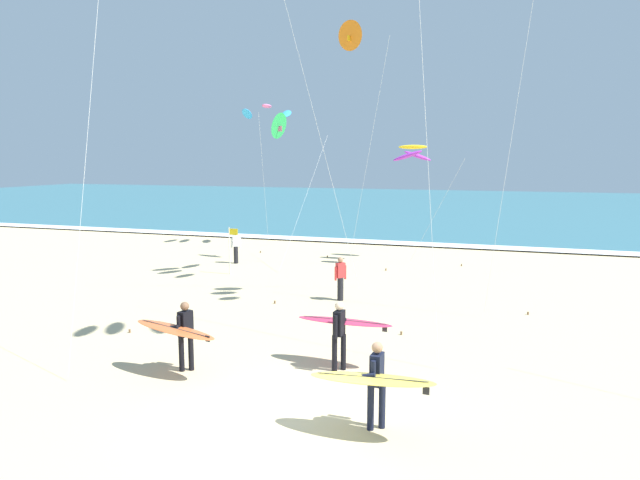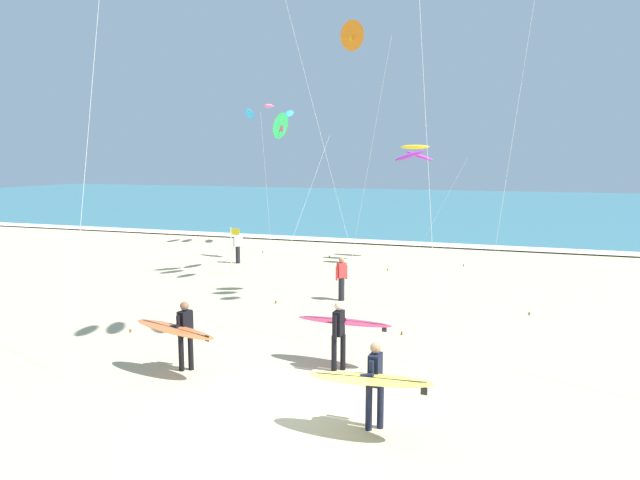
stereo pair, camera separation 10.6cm
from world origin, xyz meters
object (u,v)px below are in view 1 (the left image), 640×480
surfer_lead (180,331)px  kite_delta_emerald_outer (278,126)px  kite_arc_golden_high (413,153)px  bystander_red_top (340,278)px  bystander_white_top (236,247)px  surfer_third (342,326)px  lifeguard_flag (231,246)px  kite_delta_amber_far (351,37)px  surfer_trailing (374,379)px  kite_arc_rose_extra (267,111)px

surfer_lead → kite_delta_emerald_outer: size_ratio=0.34×
kite_arc_golden_high → kite_delta_emerald_outer: kite_delta_emerald_outer is taller
bystander_red_top → bystander_white_top: bearing=141.7°
surfer_third → lifeguard_flag: size_ratio=1.18×
kite_delta_amber_far → bystander_red_top: kite_delta_amber_far is taller
kite_arc_golden_high → bystander_white_top: (-8.08, -2.84, -4.53)m
bystander_white_top → surfer_trailing: bearing=-55.3°
surfer_trailing → kite_delta_emerald_outer: bearing=119.0°
surfer_trailing → bystander_red_top: (-3.46, 9.53, -0.24)m
surfer_lead → lifeguard_flag: bearing=111.5°
kite_arc_rose_extra → bystander_red_top: bearing=-55.5°
bystander_white_top → lifeguard_flag: size_ratio=0.76×
surfer_third → lifeguard_flag: lifeguard_flag is taller
surfer_trailing → kite_arc_golden_high: size_ratio=0.42×
surfer_trailing → lifeguard_flag: 15.68m
kite_delta_amber_far → kite_delta_emerald_outer: size_ratio=1.60×
surfer_lead → lifeguard_flag: (-4.35, 11.04, 0.22)m
kite_arc_rose_extra → bystander_white_top: size_ratio=5.12×
surfer_lead → kite_arc_golden_high: 17.12m
surfer_trailing → surfer_third: 3.42m
surfer_third → surfer_trailing: bearing=-63.7°
kite_delta_emerald_outer → bystander_red_top: bearing=-44.6°
kite_arc_rose_extra → surfer_lead: bearing=-72.3°
kite_delta_amber_far → bystander_white_top: bearing=-166.8°
kite_arc_rose_extra → bystander_white_top: 9.04m
surfer_lead → kite_arc_golden_high: (2.73, 16.35, 4.29)m
surfer_lead → kite_arc_rose_extra: bearing=107.7°
kite_delta_amber_far → kite_arc_golden_high: (2.68, 1.57, -5.24)m
bystander_red_top → lifeguard_flag: 6.68m
kite_arc_golden_high → lifeguard_flag: kite_arc_golden_high is taller
surfer_trailing → kite_delta_amber_far: kite_delta_amber_far is taller
surfer_lead → surfer_third: same height
kite_delta_emerald_outer → lifeguard_flag: size_ratio=3.37×
surfer_lead → surfer_third: (3.53, 1.56, -0.00)m
surfer_trailing → kite_delta_amber_far: (-5.00, 16.29, 9.54)m
kite_arc_golden_high → kite_delta_emerald_outer: (-5.15, -4.37, 1.13)m
kite_arc_golden_high → lifeguard_flag: size_ratio=2.73×
kite_arc_golden_high → bystander_white_top: kite_arc_golden_high is taller
kite_arc_rose_extra → kite_delta_emerald_outer: bearing=-63.0°
surfer_third → surfer_lead: bearing=-156.2°
kite_arc_golden_high → kite_delta_emerald_outer: bearing=-139.7°
surfer_third → bystander_red_top: 6.75m
kite_delta_amber_far → kite_delta_emerald_outer: (-2.47, -2.80, -4.12)m
surfer_third → kite_delta_emerald_outer: size_ratio=0.35×
kite_delta_amber_far → surfer_lead: bearing=-90.2°
kite_delta_emerald_outer → bystander_red_top: kite_delta_emerald_outer is taller
surfer_trailing → bystander_white_top: size_ratio=1.51×
surfer_trailing → kite_delta_amber_far: 19.53m
kite_delta_amber_far → kite_arc_rose_extra: size_ratio=1.39×
kite_arc_rose_extra → bystander_white_top: (0.78, -5.75, -6.93)m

